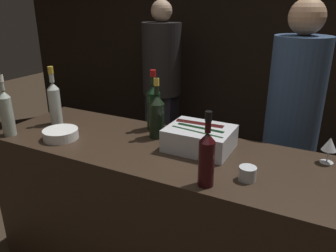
{
  "coord_description": "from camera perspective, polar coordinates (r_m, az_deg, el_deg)",
  "views": [
    {
      "loc": [
        0.75,
        -1.1,
        1.69
      ],
      "look_at": [
        0.0,
        0.36,
        1.07
      ],
      "focal_mm": 35.0,
      "sensor_mm": 36.0,
      "label": 1
    }
  ],
  "objects": [
    {
      "name": "candle_votive",
      "position": [
        1.5,
        13.67,
        -8.04
      ],
      "size": [
        0.08,
        0.08,
        0.06
      ],
      "color": "silver",
      "rests_on": "bar_counter"
    },
    {
      "name": "rose_wine_bottle",
      "position": [
        2.21,
        -19.17,
        4.13
      ],
      "size": [
        0.08,
        0.08,
        0.37
      ],
      "color": "#B2B7AD",
      "rests_on": "bar_counter"
    },
    {
      "name": "wall_back_chalkboard",
      "position": [
        3.65,
        15.82,
        15.38
      ],
      "size": [
        6.4,
        0.06,
        2.8
      ],
      "color": "black",
      "rests_on": "ground_plane"
    },
    {
      "name": "red_wine_bottle_black_foil",
      "position": [
        1.38,
        6.75,
        -5.33
      ],
      "size": [
        0.07,
        0.07,
        0.33
      ],
      "color": "black",
      "rests_on": "bar_counter"
    },
    {
      "name": "bowl_white",
      "position": [
        1.99,
        -18.18,
        -1.3
      ],
      "size": [
        0.2,
        0.2,
        0.06
      ],
      "color": "white",
      "rests_on": "bar_counter"
    },
    {
      "name": "person_blond_tee",
      "position": [
        3.45,
        -1.05,
        8.32
      ],
      "size": [
        0.4,
        0.4,
        1.72
      ],
      "rotation": [
        0.0,
        0.0,
        -0.99
      ],
      "color": "black",
      "rests_on": "ground_plane"
    },
    {
      "name": "wine_glass",
      "position": [
        1.76,
        26.33,
        -3.0
      ],
      "size": [
        0.07,
        0.07,
        0.13
      ],
      "color": "silver",
      "rests_on": "bar_counter"
    },
    {
      "name": "ice_bin_with_bottles",
      "position": [
        1.75,
        5.5,
        -1.89
      ],
      "size": [
        0.34,
        0.27,
        0.13
      ],
      "color": "silver",
      "rests_on": "bar_counter"
    },
    {
      "name": "champagne_bottle",
      "position": [
        1.88,
        -1.96,
        2.0
      ],
      "size": [
        0.09,
        0.09,
        0.35
      ],
      "color": "black",
      "rests_on": "bar_counter"
    },
    {
      "name": "white_wine_bottle",
      "position": [
        2.12,
        -26.35,
        2.39
      ],
      "size": [
        0.07,
        0.07,
        0.36
      ],
      "color": "#9EA899",
      "rests_on": "bar_counter"
    },
    {
      "name": "red_wine_bottle_burgundy",
      "position": [
        2.0,
        -2.53,
        3.67
      ],
      "size": [
        0.08,
        0.08,
        0.37
      ],
      "color": "black",
      "rests_on": "bar_counter"
    },
    {
      "name": "bar_counter",
      "position": [
        2.01,
        -0.44,
        -16.35
      ],
      "size": [
        2.07,
        0.65,
        0.95
      ],
      "color": "#2D2116",
      "rests_on": "ground_plane"
    },
    {
      "name": "person_in_hoodie",
      "position": [
        2.24,
        20.76,
        0.46
      ],
      "size": [
        0.34,
        0.34,
        1.72
      ],
      "rotation": [
        0.0,
        0.0,
        -2.17
      ],
      "color": "black",
      "rests_on": "ground_plane"
    }
  ]
}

